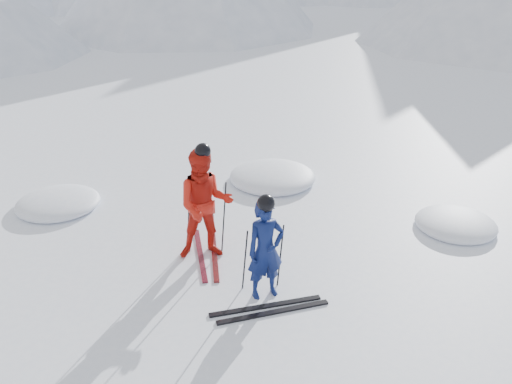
{
  "coord_description": "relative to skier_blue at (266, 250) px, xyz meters",
  "views": [
    {
      "loc": [
        -1.83,
        -7.63,
        4.95
      ],
      "look_at": [
        -1.34,
        0.5,
        1.1
      ],
      "focal_mm": 38.0,
      "sensor_mm": 36.0,
      "label": 1
    }
  ],
  "objects": [
    {
      "name": "ground",
      "position": [
        1.28,
        0.84,
        -0.79
      ],
      "size": [
        160.0,
        160.0,
        0.0
      ],
      "primitive_type": "plane",
      "color": "white",
      "rests_on": "ground"
    },
    {
      "name": "skier_blue",
      "position": [
        0.0,
        0.0,
        0.0
      ],
      "size": [
        0.67,
        0.55,
        1.57
      ],
      "primitive_type": "imported",
      "rotation": [
        0.0,
        0.0,
        0.34
      ],
      "color": "#0D184E",
      "rests_on": "ground"
    },
    {
      "name": "skier_red",
      "position": [
        -0.91,
        1.18,
        0.18
      ],
      "size": [
        1.0,
        0.81,
        1.93
      ],
      "primitive_type": "imported",
      "rotation": [
        0.0,
        0.0,
        0.09
      ],
      "color": "red",
      "rests_on": "ground"
    },
    {
      "name": "pole_blue_left",
      "position": [
        -0.3,
        0.15,
        -0.26
      ],
      "size": [
        0.11,
        0.08,
        1.05
      ],
      "primitive_type": "cylinder",
      "rotation": [
        0.05,
        0.08,
        0.0
      ],
      "color": "black",
      "rests_on": "ground"
    },
    {
      "name": "pole_blue_right",
      "position": [
        0.25,
        0.25,
        -0.26
      ],
      "size": [
        0.11,
        0.07,
        1.05
      ],
      "primitive_type": "cylinder",
      "rotation": [
        -0.04,
        0.08,
        0.0
      ],
      "color": "black",
      "rests_on": "ground"
    },
    {
      "name": "pole_red_left",
      "position": [
        -1.21,
        1.43,
        -0.14
      ],
      "size": [
        0.13,
        0.1,
        1.28
      ],
      "primitive_type": "cylinder",
      "rotation": [
        0.06,
        0.08,
        0.0
      ],
      "color": "black",
      "rests_on": "ground"
    },
    {
      "name": "pole_red_right",
      "position": [
        -0.61,
        1.33,
        -0.14
      ],
      "size": [
        0.13,
        0.09,
        1.28
      ],
      "primitive_type": "cylinder",
      "rotation": [
        -0.05,
        0.08,
        0.0
      ],
      "color": "black",
      "rests_on": "ground"
    },
    {
      "name": "ski_worn_left",
      "position": [
        -1.03,
        1.18,
        -0.77
      ],
      "size": [
        0.3,
        1.7,
        0.03
      ],
      "primitive_type": "cube",
      "rotation": [
        0.0,
        0.0,
        0.12
      ],
      "color": "black",
      "rests_on": "ground"
    },
    {
      "name": "ski_worn_right",
      "position": [
        -0.79,
        1.18,
        -0.77
      ],
      "size": [
        0.18,
        1.7,
        0.03
      ],
      "primitive_type": "cube",
      "rotation": [
        0.0,
        0.0,
        0.05
      ],
      "color": "black",
      "rests_on": "ground"
    },
    {
      "name": "ski_loose_a",
      "position": [
        -0.02,
        -0.32,
        -0.77
      ],
      "size": [
        1.68,
        0.43,
        0.03
      ],
      "primitive_type": "cube",
      "rotation": [
        0.0,
        0.0,
        1.77
      ],
      "color": "black",
      "rests_on": "ground"
    },
    {
      "name": "ski_loose_b",
      "position": [
        0.08,
        -0.47,
        -0.77
      ],
      "size": [
        1.67,
        0.49,
        0.03
      ],
      "primitive_type": "cube",
      "rotation": [
        0.0,
        0.0,
        1.81
      ],
      "color": "black",
      "rests_on": "ground"
    },
    {
      "name": "snow_lumps",
      "position": [
        0.57,
        2.95,
        -0.79
      ],
      "size": [
        10.25,
        5.64,
        0.42
      ],
      "color": "white",
      "rests_on": "ground"
    }
  ]
}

